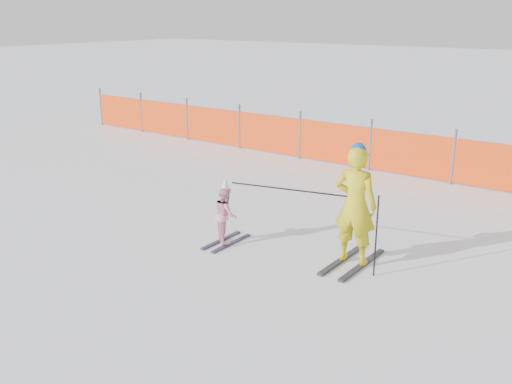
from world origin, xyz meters
TOP-DOWN VIEW (x-y plane):
  - ground at (0.00, 0.00)m, footprint 120.00×120.00m
  - adult at (1.44, 1.02)m, footprint 0.68×1.38m
  - child at (-0.62, 0.50)m, footprint 0.58×0.96m
  - ski_poles at (1.00, 0.78)m, footprint 2.41×0.48m
  - safety_fence at (-2.53, 6.15)m, footprint 16.54×0.06m

SIDE VIEW (x-z plane):
  - ground at x=0.00m, z-range 0.00..0.00m
  - child at x=-0.62m, z-range -0.05..1.07m
  - safety_fence at x=-2.53m, z-range -0.07..1.18m
  - ski_poles at x=1.00m, z-range 0.27..1.49m
  - adult at x=1.44m, z-range 0.00..1.88m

